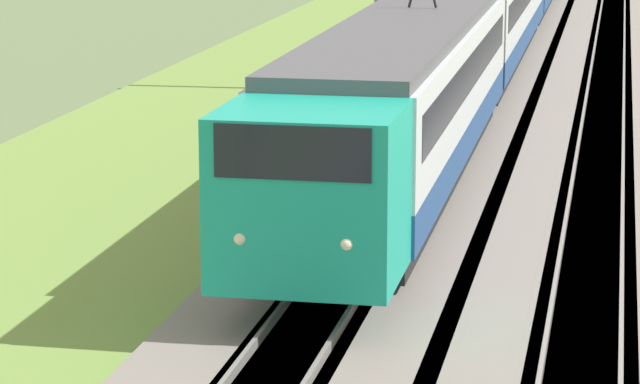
{
  "coord_description": "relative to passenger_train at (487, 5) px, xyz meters",
  "views": [
    {
      "loc": [
        -4.86,
        -4.41,
        7.19
      ],
      "look_at": [
        17.39,
        0.0,
        2.16
      ],
      "focal_mm": 85.0,
      "sensor_mm": 36.0,
      "label": 1
    }
  ],
  "objects": [
    {
      "name": "ballast_adjacent",
      "position": [
        3.42,
        -4.09,
        -2.15
      ],
      "size": [
        240.0,
        4.4,
        0.3
      ],
      "color": "gray",
      "rests_on": "ground"
    },
    {
      "name": "track_adjacent",
      "position": [
        3.42,
        -4.09,
        -2.14
      ],
      "size": [
        240.0,
        1.57,
        0.45
      ],
      "color": "#4C4238",
      "rests_on": "ground"
    },
    {
      "name": "track_main",
      "position": [
        3.42,
        0.0,
        -2.14
      ],
      "size": [
        240.0,
        1.57,
        0.45
      ],
      "color": "#4C4238",
      "rests_on": "ground"
    },
    {
      "name": "grass_verge",
      "position": [
        3.42,
        6.55,
        -2.24
      ],
      "size": [
        240.0,
        8.44,
        0.12
      ],
      "color": "olive",
      "rests_on": "ground"
    },
    {
      "name": "passenger_train",
      "position": [
        0.0,
        0.0,
        0.0
      ],
      "size": [
        61.77,
        2.84,
        4.92
      ],
      "rotation": [
        0.0,
        0.0,
        3.14
      ],
      "color": "#19A88E",
      "rests_on": "ground"
    },
    {
      "name": "ballast_main",
      "position": [
        3.42,
        0.0,
        -2.15
      ],
      "size": [
        240.0,
        4.4,
        0.3
      ],
      "color": "gray",
      "rests_on": "ground"
    }
  ]
}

